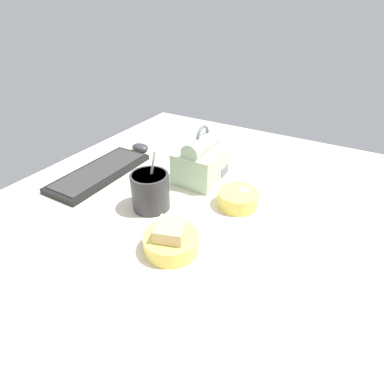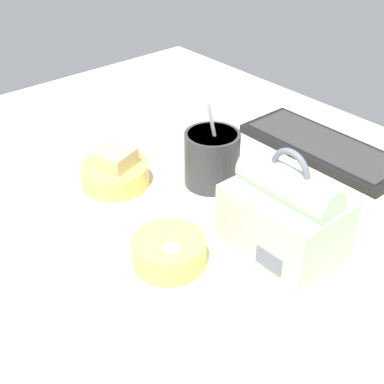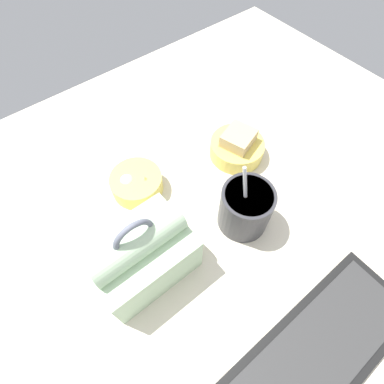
# 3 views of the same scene
# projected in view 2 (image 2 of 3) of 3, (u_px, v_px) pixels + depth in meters

# --- Properties ---
(desk_surface) EXTENTS (1.40, 1.10, 0.02)m
(desk_surface) POSITION_uv_depth(u_px,v_px,m) (188.00, 209.00, 0.99)
(desk_surface) COLOR beige
(desk_surface) RESTS_ON ground
(keyboard) EXTENTS (0.36, 0.14, 0.02)m
(keyboard) POSITION_uv_depth(u_px,v_px,m) (323.00, 147.00, 1.14)
(keyboard) COLOR black
(keyboard) RESTS_ON desk_surface
(lunch_bag) EXTENTS (0.18, 0.14, 0.18)m
(lunch_bag) POSITION_uv_depth(u_px,v_px,m) (285.00, 214.00, 0.85)
(lunch_bag) COLOR #B7D6AD
(lunch_bag) RESTS_ON desk_surface
(soup_cup) EXTENTS (0.11, 0.11, 0.18)m
(soup_cup) POSITION_uv_depth(u_px,v_px,m) (212.00, 158.00, 1.02)
(soup_cup) COLOR #333338
(soup_cup) RESTS_ON desk_surface
(bento_bowl_sandwich) EXTENTS (0.13, 0.13, 0.07)m
(bento_bowl_sandwich) POSITION_uv_depth(u_px,v_px,m) (115.00, 171.00, 1.03)
(bento_bowl_sandwich) COLOR #EFD65B
(bento_bowl_sandwich) RESTS_ON desk_surface
(bento_bowl_snacks) EXTENTS (0.12, 0.12, 0.05)m
(bento_bowl_snacks) POSITION_uv_depth(u_px,v_px,m) (169.00, 250.00, 0.84)
(bento_bowl_snacks) COLOR #EFD65B
(bento_bowl_snacks) RESTS_ON desk_surface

